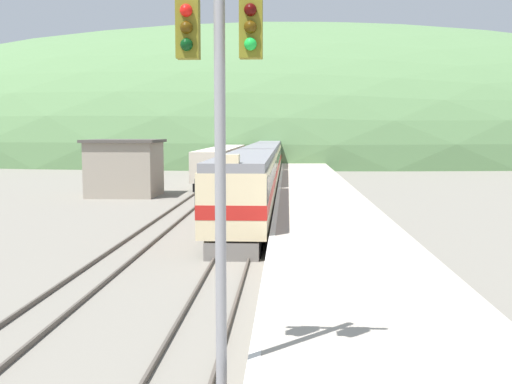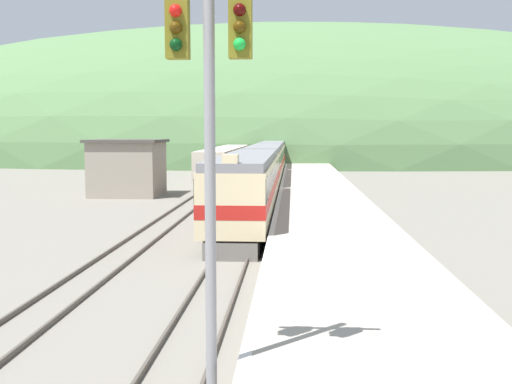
# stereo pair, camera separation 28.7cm
# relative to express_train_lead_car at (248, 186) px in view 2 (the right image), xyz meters

# --- Properties ---
(track_main) EXTENTS (1.52, 180.00, 0.16)m
(track_main) POSITION_rel_express_train_lead_car_xyz_m (0.00, 42.13, -2.13)
(track_main) COLOR #4C443D
(track_main) RESTS_ON ground
(track_siding) EXTENTS (1.52, 180.00, 0.16)m
(track_siding) POSITION_rel_express_train_lead_car_xyz_m (-4.81, 42.13, -2.13)
(track_siding) COLOR #4C443D
(track_siding) RESTS_ON ground
(platform) EXTENTS (5.85, 140.00, 1.06)m
(platform) POSITION_rel_express_train_lead_car_xyz_m (4.49, 22.13, -1.69)
(platform) COLOR #ADA393
(platform) RESTS_ON ground
(distant_hills) EXTENTS (215.72, 97.08, 53.73)m
(distant_hills) POSITION_rel_express_train_lead_car_xyz_m (0.00, 94.44, -2.21)
(distant_hills) COLOR #517547
(distant_hills) RESTS_ON ground
(station_shed) EXTENTS (5.92, 5.67, 4.67)m
(station_shed) POSITION_rel_express_train_lead_car_xyz_m (-11.14, 14.94, 0.14)
(station_shed) COLOR gray
(station_shed) RESTS_ON ground
(express_train_lead_car) EXTENTS (2.98, 19.96, 4.41)m
(express_train_lead_car) POSITION_rel_express_train_lead_car_xyz_m (0.00, 0.00, 0.00)
(express_train_lead_car) COLOR black
(express_train_lead_car) RESTS_ON ground
(carriage_second) EXTENTS (2.97, 20.94, 4.05)m
(carriage_second) POSITION_rel_express_train_lead_car_xyz_m (0.00, 21.56, -0.01)
(carriage_second) COLOR black
(carriage_second) RESTS_ON ground
(carriage_third) EXTENTS (2.97, 20.94, 4.05)m
(carriage_third) POSITION_rel_express_train_lead_car_xyz_m (0.00, 43.38, -0.01)
(carriage_third) COLOR black
(carriage_third) RESTS_ON ground
(carriage_fourth) EXTENTS (2.97, 20.94, 4.05)m
(carriage_fourth) POSITION_rel_express_train_lead_car_xyz_m (0.00, 65.19, -0.01)
(carriage_fourth) COLOR black
(carriage_fourth) RESTS_ON ground
(siding_train) EXTENTS (2.90, 28.24, 3.55)m
(siding_train) POSITION_rel_express_train_lead_car_xyz_m (-4.81, 31.81, -0.38)
(siding_train) COLOR black
(siding_train) RESTS_ON ground
(signal_mast_main) EXTENTS (2.20, 0.42, 8.64)m
(signal_mast_main) POSITION_rel_express_train_lead_car_xyz_m (1.11, -23.33, 3.46)
(signal_mast_main) COLOR gray
(signal_mast_main) RESTS_ON ground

